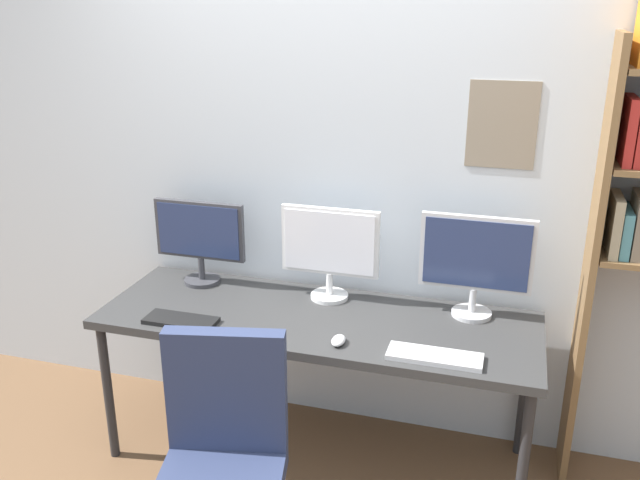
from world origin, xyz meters
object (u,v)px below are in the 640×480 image
object	(u,v)px
keyboard_left	(181,321)
monitor_right	(476,260)
keyboard_right	(435,356)
desk	(317,327)
computer_mouse	(338,340)
monitor_left	(200,237)
monitor_center	(330,248)

from	to	relation	value
keyboard_left	monitor_right	bearing A→B (deg)	19.80
keyboard_left	keyboard_right	distance (m)	1.12
desk	computer_mouse	world-z (taller)	computer_mouse
monitor_left	keyboard_right	distance (m)	1.33
monitor_center	monitor_right	xyz separation A→B (m)	(0.67, 0.00, 0.01)
monitor_right	computer_mouse	size ratio (longest dim) A/B	5.15
monitor_center	keyboard_right	world-z (taller)	monitor_center
desk	keyboard_right	bearing A→B (deg)	-22.33
monitor_center	keyboard_left	distance (m)	0.75
monitor_center	monitor_right	size ratio (longest dim) A/B	0.94
computer_mouse	desk	bearing A→B (deg)	125.88
monitor_center	keyboard_right	bearing A→B (deg)	-38.30
monitor_left	monitor_right	world-z (taller)	monitor_right
monitor_right	keyboard_right	world-z (taller)	monitor_right
desk	keyboard_left	bearing A→B (deg)	-157.67
monitor_right	keyboard_right	size ratio (longest dim) A/B	1.31
monitor_left	monitor_center	world-z (taller)	monitor_center
monitor_right	keyboard_left	xyz separation A→B (m)	(-1.23, -0.44, -0.26)
computer_mouse	monitor_left	bearing A→B (deg)	152.40
desk	keyboard_left	size ratio (longest dim) A/B	6.09
keyboard_right	computer_mouse	world-z (taller)	computer_mouse
keyboard_right	computer_mouse	xyz separation A→B (m)	(-0.40, 0.01, 0.01)
keyboard_right	desk	bearing A→B (deg)	157.67
keyboard_right	computer_mouse	size ratio (longest dim) A/B	3.94
desk	monitor_right	bearing A→B (deg)	17.61
monitor_right	desk	bearing A→B (deg)	-162.39
keyboard_right	monitor_center	bearing A→B (deg)	141.70
desk	monitor_left	distance (m)	0.76
desk	computer_mouse	xyz separation A→B (m)	(0.16, -0.22, 0.07)
desk	computer_mouse	size ratio (longest dim) A/B	20.60
monitor_left	monitor_right	distance (m)	1.34
monitor_center	monitor_right	bearing A→B (deg)	0.00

